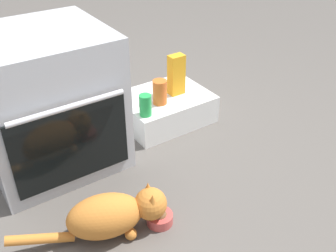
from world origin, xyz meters
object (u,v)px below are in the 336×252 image
pantry_cabinet (165,108)px  juice_carton (176,75)px  soda_can (145,105)px  cat (113,214)px  food_bowl (160,218)px  oven (46,102)px  sauce_jar (160,92)px

pantry_cabinet → juice_carton: (0.07, -0.02, 0.20)m
juice_carton → soda_can: (-0.28, -0.11, -0.06)m
pantry_cabinet → cat: (-0.66, -0.63, 0.02)m
food_bowl → soda_can: (0.27, 0.56, 0.20)m
juice_carton → pantry_cabinet: bearing=168.0°
oven → food_bowl: bearing=-73.3°
cat → sauce_jar: bearing=60.7°
soda_can → juice_carton: bearing=22.0°
pantry_cabinet → sauce_jar: 0.18m
oven → sauce_jar: size_ratio=4.87×
juice_carton → soda_can: 0.31m
sauce_jar → juice_carton: bearing=17.7°
cat → juice_carton: (0.74, 0.61, 0.18)m
juice_carton → sauce_jar: size_ratio=1.71×
oven → juice_carton: bearing=-0.9°
oven → soda_can: size_ratio=5.68×
oven → cat: size_ratio=1.08×
food_bowl → juice_carton: juice_carton is taller
juice_carton → soda_can: juice_carton is taller
pantry_cabinet → juice_carton: juice_carton is taller
pantry_cabinet → sauce_jar: bearing=-139.3°
cat → juice_carton: 0.98m
cat → food_bowl: bearing=0.0°
sauce_jar → cat: bearing=-136.2°
cat → pantry_cabinet: bearing=60.4°
pantry_cabinet → food_bowl: pantry_cabinet is taller
pantry_cabinet → food_bowl: 0.84m
oven → food_bowl: (0.20, -0.68, -0.31)m
oven → cat: (0.02, -0.63, -0.23)m
oven → pantry_cabinet: bearing=0.3°
pantry_cabinet → soda_can: (-0.21, -0.13, 0.14)m
oven → soda_can: (0.48, -0.12, -0.11)m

